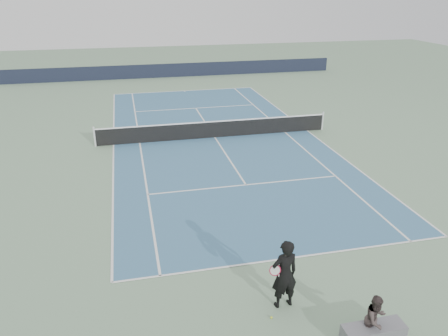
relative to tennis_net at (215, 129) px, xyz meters
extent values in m
plane|color=gray|center=(0.00, 0.00, -0.50)|extent=(80.00, 80.00, 0.00)
cube|color=#3A688A|center=(0.00, 0.00, -0.50)|extent=(10.97, 23.77, 0.01)
cylinder|color=silver|center=(-6.40, 0.00, 0.03)|extent=(0.10, 0.10, 1.07)
cylinder|color=silver|center=(6.40, 0.00, 0.03)|extent=(0.10, 0.10, 1.07)
cube|color=black|center=(0.00, 0.00, -0.04)|extent=(12.80, 0.03, 0.90)
cube|color=white|center=(0.00, 0.00, 0.43)|extent=(12.80, 0.04, 0.06)
cube|color=black|center=(0.00, 17.88, 0.10)|extent=(30.00, 0.25, 1.20)
imported|color=black|center=(-1.07, -13.84, 0.48)|extent=(0.80, 0.62, 1.97)
torus|color=#A70D32|center=(-1.35, -13.89, 0.68)|extent=(0.34, 0.18, 0.36)
cylinder|color=white|center=(-1.35, -13.89, 0.68)|extent=(0.29, 0.14, 0.32)
cylinder|color=white|center=(-1.23, -13.86, 0.42)|extent=(0.08, 0.13, 0.27)
sphere|color=#CFDD2D|center=(-1.53, -14.27, -0.47)|extent=(0.07, 0.07, 0.07)
cube|color=slate|center=(0.55, -15.55, -0.26)|extent=(1.57, 0.99, 0.48)
imported|color=#3E3332|center=(0.55, -15.55, 0.17)|extent=(0.76, 0.68, 1.28)
camera|label=1|loc=(-4.65, -22.50, 7.31)|focal=35.00mm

